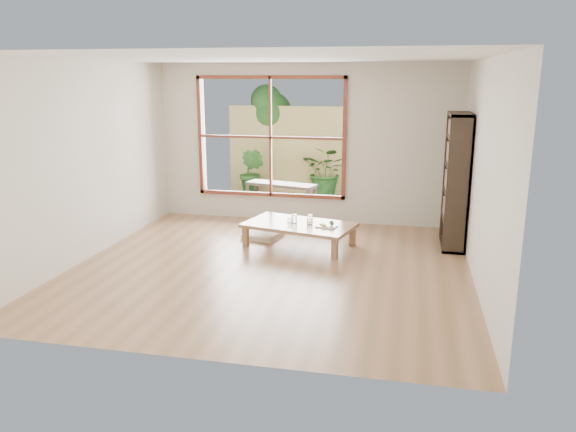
# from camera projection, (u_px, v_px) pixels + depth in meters

# --- Properties ---
(ground) EXTENTS (5.00, 5.00, 0.00)m
(ground) POSITION_uv_depth(u_px,v_px,m) (271.00, 267.00, 7.24)
(ground) COLOR #AC7956
(ground) RESTS_ON ground
(low_table) EXTENTS (1.69, 1.20, 0.33)m
(low_table) POSITION_uv_depth(u_px,v_px,m) (299.00, 226.00, 8.06)
(low_table) COLOR #A0724D
(low_table) RESTS_ON ground
(floor_cushion) EXTENTS (0.59, 0.59, 0.07)m
(floor_cushion) POSITION_uv_depth(u_px,v_px,m) (263.00, 235.00, 8.56)
(floor_cushion) COLOR white
(floor_cushion) RESTS_ON ground
(bookshelf) EXTENTS (0.30, 0.86, 1.90)m
(bookshelf) POSITION_uv_depth(u_px,v_px,m) (456.00, 181.00, 7.90)
(bookshelf) COLOR #30231A
(bookshelf) RESTS_ON ground
(glass_tall) EXTENTS (0.07, 0.07, 0.13)m
(glass_tall) POSITION_uv_depth(u_px,v_px,m) (295.00, 219.00, 8.04)
(glass_tall) COLOR silver
(glass_tall) RESTS_ON low_table
(glass_mid) EXTENTS (0.08, 0.08, 0.11)m
(glass_mid) POSITION_uv_depth(u_px,v_px,m) (310.00, 221.00, 7.97)
(glass_mid) COLOR silver
(glass_mid) RESTS_ON low_table
(glass_short) EXTENTS (0.08, 0.08, 0.10)m
(glass_short) POSITION_uv_depth(u_px,v_px,m) (310.00, 218.00, 8.14)
(glass_short) COLOR silver
(glass_short) RESTS_ON low_table
(glass_small) EXTENTS (0.07, 0.07, 0.09)m
(glass_small) POSITION_uv_depth(u_px,v_px,m) (290.00, 220.00, 8.08)
(glass_small) COLOR silver
(glass_small) RESTS_ON low_table
(food_tray) EXTENTS (0.31, 0.25, 0.09)m
(food_tray) POSITION_uv_depth(u_px,v_px,m) (327.00, 225.00, 7.86)
(food_tray) COLOR white
(food_tray) RESTS_ON low_table
(deck) EXTENTS (2.80, 2.00, 0.05)m
(deck) POSITION_uv_depth(u_px,v_px,m) (285.00, 204.00, 10.74)
(deck) COLOR #3E342D
(deck) RESTS_ON ground
(garden_bench) EXTENTS (1.37, 0.69, 0.42)m
(garden_bench) POSITION_uv_depth(u_px,v_px,m) (281.00, 186.00, 10.49)
(garden_bench) COLOR #30231A
(garden_bench) RESTS_ON deck
(bamboo_fence) EXTENTS (2.80, 0.06, 1.80)m
(bamboo_fence) POSITION_uv_depth(u_px,v_px,m) (296.00, 151.00, 11.46)
(bamboo_fence) COLOR #D4C36C
(bamboo_fence) RESTS_ON ground
(shrub_right) EXTENTS (1.13, 1.06, 1.00)m
(shrub_right) POSITION_uv_depth(u_px,v_px,m) (327.00, 171.00, 11.28)
(shrub_right) COLOR #326525
(shrub_right) RESTS_ON deck
(shrub_left) EXTENTS (0.65, 0.59, 0.96)m
(shrub_left) POSITION_uv_depth(u_px,v_px,m) (252.00, 172.00, 11.31)
(shrub_left) COLOR #326525
(shrub_left) RESTS_ON deck
(garden_tree) EXTENTS (1.04, 0.85, 2.22)m
(garden_tree) POSITION_uv_depth(u_px,v_px,m) (267.00, 113.00, 11.71)
(garden_tree) COLOR #4C3D2D
(garden_tree) RESTS_ON ground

